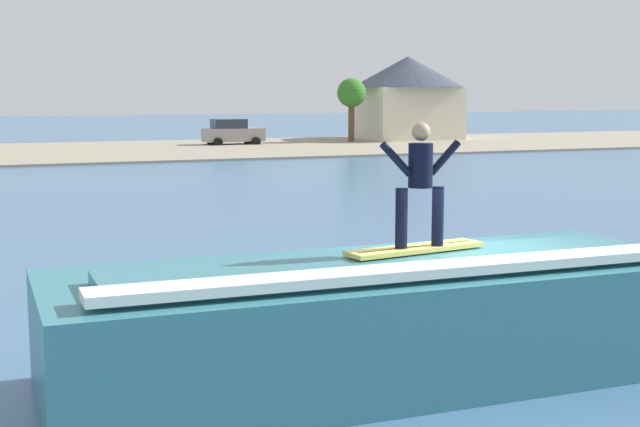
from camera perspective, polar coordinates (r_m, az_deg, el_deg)
ground_plane at (r=12.80m, az=9.29°, el=-9.30°), size 260.00×260.00×0.00m
wave_crest at (r=11.71m, az=3.71°, el=-6.82°), size 8.58×3.03×1.68m
surfboard at (r=11.68m, az=6.17°, el=-2.28°), size 2.04×0.75×0.06m
surfer at (r=11.53m, az=6.51°, el=2.30°), size 1.16×0.32×1.63m
shoreline_bank at (r=56.24m, az=-14.88°, el=3.90°), size 120.00×19.11×0.13m
car_far_shore at (r=61.03m, az=-5.70°, el=5.25°), size 4.10×2.03×1.86m
house_gabled_white at (r=68.10m, az=5.68°, el=7.79°), size 8.57×8.57×6.37m
tree_tall_bare at (r=64.14m, az=2.05°, el=7.70°), size 2.09×2.09×4.68m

